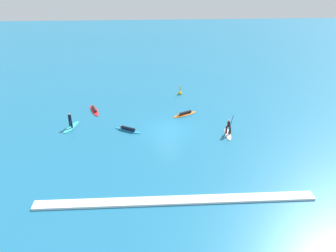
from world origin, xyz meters
name	(u,v)px	position (x,y,z in m)	size (l,w,h in m)	color
ground_plane	(168,130)	(0.00, 0.00, 0.00)	(120.00, 120.00, 0.00)	#1E6B93
surfer_on_orange_board	(185,114)	(2.10, 3.48, 0.14)	(2.96, 1.99, 0.42)	orange
surfer_on_teal_board	(71,124)	(-10.25, 1.12, 0.39)	(1.63, 2.88, 1.70)	#33C6CC
surfer_on_white_board	(228,131)	(6.07, -1.19, 0.42)	(0.80, 2.52, 2.14)	white
surfer_on_blue_board	(128,129)	(-4.20, 0.11, 0.18)	(2.96, 1.93, 0.45)	#1E8CD1
surfer_on_red_board	(94,110)	(-8.39, 5.12, 0.12)	(1.82, 3.30, 0.39)	red
marker_buoy	(180,93)	(2.07, 9.49, 0.18)	(0.52, 0.52, 1.26)	yellow
wave_crest	(176,200)	(0.00, -10.95, 0.09)	(21.13, 0.90, 0.18)	white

